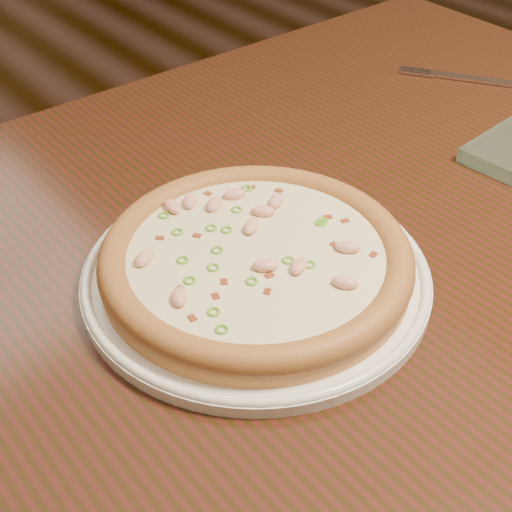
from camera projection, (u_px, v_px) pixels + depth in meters
ground at (86, 380)px, 1.57m from camera, size 9.00×9.00×0.00m
hero_table at (309, 280)px, 0.84m from camera, size 1.20×0.80×0.75m
plate at (256, 273)px, 0.68m from camera, size 0.33×0.33×0.02m
pizza at (256, 258)px, 0.67m from camera, size 0.30×0.30×0.03m
fork at (465, 78)px, 1.03m from camera, size 0.11×0.16×0.00m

